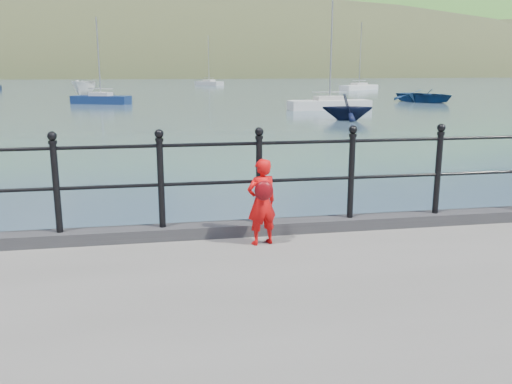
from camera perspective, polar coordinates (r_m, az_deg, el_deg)
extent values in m
plane|color=#2D4251|center=(7.30, -4.64, -11.77)|extent=(600.00, 600.00, 0.00)
cube|color=#28282B|center=(6.78, -4.68, -4.01)|extent=(60.00, 0.30, 0.15)
cylinder|color=black|center=(6.63, -4.77, 0.96)|extent=(18.00, 0.04, 0.04)
cylinder|color=black|center=(6.55, -4.85, 5.00)|extent=(18.00, 0.04, 0.04)
cylinder|color=black|center=(6.70, -20.27, 0.32)|extent=(0.08, 0.08, 1.05)
sphere|color=black|center=(6.61, -20.68, 5.53)|extent=(0.11, 0.11, 0.11)
cylinder|color=black|center=(6.60, -9.96, 0.75)|extent=(0.08, 0.08, 1.05)
sphere|color=black|center=(6.50, -10.17, 6.05)|extent=(0.11, 0.11, 0.11)
cylinder|color=black|center=(6.71, 0.33, 1.15)|extent=(0.08, 0.08, 1.05)
sphere|color=black|center=(6.61, 0.33, 6.37)|extent=(0.11, 0.11, 0.11)
cylinder|color=black|center=(7.03, 9.98, 1.49)|extent=(0.08, 0.08, 1.05)
sphere|color=black|center=(6.94, 10.18, 6.48)|extent=(0.11, 0.11, 0.11)
cylinder|color=black|center=(7.53, 18.59, 1.76)|extent=(0.08, 0.08, 1.05)
sphere|color=black|center=(7.44, 18.93, 6.41)|extent=(0.11, 0.11, 0.11)
ellipsoid|color=#333A21|center=(203.50, -4.59, 7.69)|extent=(400.00, 100.00, 88.00)
ellipsoid|color=#387026|center=(270.25, 2.63, 6.47)|extent=(600.00, 180.00, 156.00)
cube|color=silver|center=(190.73, -21.29, 12.06)|extent=(9.00, 6.00, 6.00)
cube|color=#4C4744|center=(190.77, -21.39, 13.26)|extent=(9.50, 6.50, 2.00)
cube|color=silver|center=(187.95, -14.23, 12.54)|extent=(9.00, 6.00, 6.00)
cube|color=#4C4744|center=(187.99, -14.30, 13.75)|extent=(9.50, 6.50, 2.00)
cube|color=silver|center=(188.53, -4.87, 12.87)|extent=(9.00, 6.00, 6.00)
cube|color=#4C4744|center=(188.57, -4.89, 14.09)|extent=(9.50, 6.50, 2.00)
cube|color=silver|center=(193.07, 3.34, 12.90)|extent=(9.00, 6.00, 6.00)
cube|color=#4C4744|center=(193.11, 3.36, 14.09)|extent=(9.50, 6.50, 2.00)
imported|color=red|center=(6.34, 0.60, -1.06)|extent=(0.43, 0.35, 1.03)
ellipsoid|color=red|center=(6.18, 0.84, 0.14)|extent=(0.22, 0.11, 0.23)
imported|color=navy|center=(52.13, 17.41, 9.66)|extent=(5.95, 6.87, 1.19)
imported|color=silver|center=(62.23, -17.61, 10.37)|extent=(2.80, 4.96, 1.81)
imported|color=black|center=(32.92, 9.60, 8.80)|extent=(3.44, 3.14, 1.55)
cube|color=navy|center=(49.23, -15.98, 9.19)|extent=(5.23, 3.32, 0.90)
cube|color=beige|center=(49.20, -16.02, 9.77)|extent=(2.04, 1.68, 0.50)
cylinder|color=#A5A5A8|center=(49.16, -16.25, 13.49)|extent=(0.10, 0.10, 6.49)
cylinder|color=#A5A5A8|center=(49.18, -16.06, 10.41)|extent=(2.11, 0.88, 0.06)
cube|color=silver|center=(41.19, 7.74, 8.93)|extent=(6.23, 2.06, 0.90)
cube|color=beige|center=(41.16, 7.76, 9.62)|extent=(2.22, 1.32, 0.50)
cylinder|color=#A5A5A8|center=(41.12, 7.92, 14.82)|extent=(0.10, 0.10, 7.56)
cylinder|color=#A5A5A8|center=(41.13, 7.78, 10.38)|extent=(2.76, 0.22, 0.06)
cube|color=silver|center=(99.15, -4.96, 11.27)|extent=(4.87, 5.85, 0.90)
cube|color=beige|center=(99.13, -4.97, 11.56)|extent=(2.21, 2.41, 0.50)
cylinder|color=#A5A5A8|center=(99.12, -5.01, 13.81)|extent=(0.10, 0.10, 7.89)
cylinder|color=#A5A5A8|center=(99.12, -4.98, 11.88)|extent=(1.59, 2.20, 0.06)
cube|color=white|center=(78.91, 10.78, 10.68)|extent=(6.53, 4.93, 0.90)
cube|color=beige|center=(78.89, 10.80, 11.04)|extent=(2.61, 2.26, 0.50)
cylinder|color=#A5A5A8|center=(78.88, 10.93, 14.07)|extent=(0.10, 0.10, 8.43)
cylinder|color=#A5A5A8|center=(78.88, 10.82, 11.44)|extent=(2.55, 1.59, 0.06)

